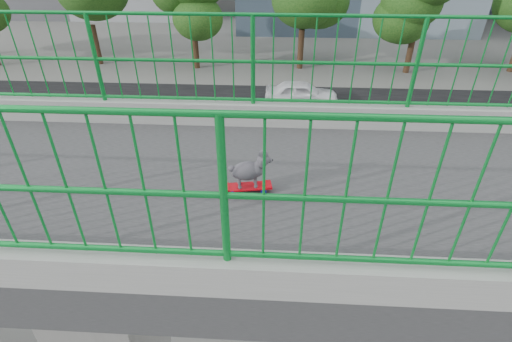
{
  "coord_description": "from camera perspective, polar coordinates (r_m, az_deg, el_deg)",
  "views": [
    {
      "loc": [
        3.29,
        2.31,
        9.25
      ],
      "look_at": [
        -0.46,
        2.09,
        6.84
      ],
      "focal_mm": 26.66,
      "sensor_mm": 36.0,
      "label": 1
    }
  ],
  "objects": [
    {
      "name": "railing",
      "position": [
        4.51,
        -27.99,
        1.67
      ],
      "size": [
        3.0,
        24.0,
        1.42
      ],
      "color": "gray",
      "rests_on": "footbridge"
    },
    {
      "name": "car_0",
      "position": [
        12.7,
        10.14,
        -9.93
      ],
      "size": [
        1.78,
        4.42,
        1.51
      ],
      "primitive_type": "imported",
      "color": "black",
      "rests_on": "ground"
    },
    {
      "name": "road",
      "position": [
        18.87,
        -4.14,
        3.3
      ],
      "size": [
        18.0,
        90.0,
        0.02
      ],
      "primitive_type": "cube",
      "color": "black",
      "rests_on": "ground"
    },
    {
      "name": "footbridge",
      "position": [
        5.7,
        -22.69,
        -15.76
      ],
      "size": [
        3.0,
        24.0,
        7.0
      ],
      "color": "#2D2D2F",
      "rests_on": "ground"
    },
    {
      "name": "car_3",
      "position": [
        20.75,
        3.6,
        8.22
      ],
      "size": [
        1.89,
        4.65,
        1.35
      ],
      "primitive_type": "imported",
      "rotation": [
        0.0,
        0.0,
        3.14
      ],
      "color": "#96969B",
      "rests_on": "ground"
    },
    {
      "name": "car_6",
      "position": [
        16.35,
        25.1,
        -2.2
      ],
      "size": [
        2.42,
        5.25,
        1.46
      ],
      "primitive_type": "imported",
      "color": "#96969B",
      "rests_on": "ground"
    },
    {
      "name": "skateboard",
      "position": [
        3.83,
        -1.3,
        -2.42
      ],
      "size": [
        0.22,
        0.5,
        0.07
      ],
      "rotation": [
        0.0,
        0.0,
        0.17
      ],
      "color": "red",
      "rests_on": "footbridge"
    },
    {
      "name": "poodle",
      "position": [
        3.72,
        -0.98,
        0.27
      ],
      "size": [
        0.23,
        0.44,
        0.36
      ],
      "rotation": [
        0.0,
        0.0,
        0.17
      ],
      "color": "#2C292E",
      "rests_on": "skateboard"
    },
    {
      "name": "street_trees",
      "position": [
        29.69,
        0.97,
        23.94
      ],
      "size": [
        5.3,
        60.4,
        7.26
      ],
      "color": "black",
      "rests_on": "ground"
    },
    {
      "name": "car_4",
      "position": [
        23.72,
        6.82,
        11.47
      ],
      "size": [
        1.77,
        4.39,
        1.5
      ],
      "primitive_type": "imported",
      "rotation": [
        0.0,
        0.0,
        3.14
      ],
      "color": "white",
      "rests_on": "ground"
    }
  ]
}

